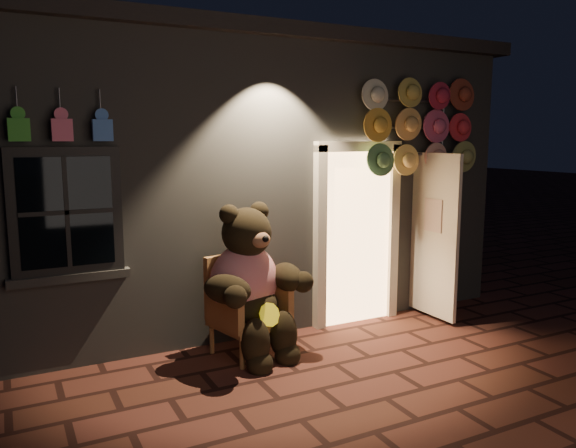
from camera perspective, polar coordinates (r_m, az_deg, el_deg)
ground at (r=5.25m, az=3.29°, el=-16.41°), size 60.00×60.00×0.00m
shop_building at (r=8.45m, az=-10.47°, el=5.26°), size 7.30×5.95×3.51m
wicker_armchair at (r=5.92m, az=-4.48°, el=-8.17°), size 0.82×0.77×1.02m
teddy_bear at (r=5.75m, az=-3.83°, el=-6.17°), size 1.16×1.03×1.64m
hat_rack at (r=7.05m, az=13.51°, el=9.29°), size 1.65×0.22×2.91m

